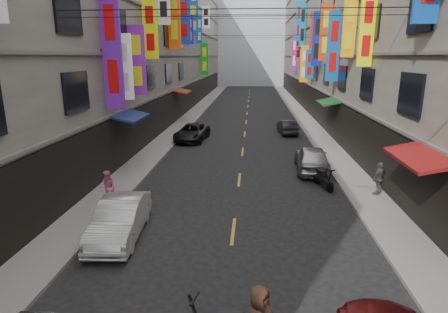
% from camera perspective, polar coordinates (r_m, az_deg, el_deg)
% --- Properties ---
extents(sidewalk_left, '(2.00, 90.00, 0.12)m').
position_cam_1_polar(sidewalk_left, '(37.79, -5.79, 5.46)').
color(sidewalk_left, slate).
rests_on(sidewalk_left, ground).
extents(sidewalk_right, '(2.00, 90.00, 0.12)m').
position_cam_1_polar(sidewalk_right, '(37.59, 12.60, 5.12)').
color(sidewalk_right, slate).
rests_on(sidewalk_right, ground).
extents(building_row_left, '(10.14, 90.00, 19.00)m').
position_cam_1_polar(building_row_left, '(38.93, -15.41, 19.23)').
color(building_row_left, gray).
rests_on(building_row_left, ground).
extents(building_row_right, '(10.14, 90.00, 19.00)m').
position_cam_1_polar(building_row_right, '(38.54, 22.79, 18.68)').
color(building_row_right, gray).
rests_on(building_row_right, ground).
extents(haze_block, '(18.00, 8.00, 22.00)m').
position_cam_1_polar(haze_block, '(86.82, 4.19, 18.07)').
color(haze_block, silver).
rests_on(haze_block, ground).
extents(shop_signage, '(14.00, 55.00, 11.76)m').
position_cam_1_polar(shop_signage, '(29.36, 3.09, 20.61)').
color(shop_signage, '#0D1299').
rests_on(shop_signage, ground).
extents(street_awnings, '(13.99, 35.20, 0.41)m').
position_cam_1_polar(street_awnings, '(21.03, -0.82, 6.05)').
color(street_awnings, '#124520').
rests_on(street_awnings, ground).
extents(overhead_cables, '(14.00, 38.04, 1.24)m').
position_cam_1_polar(overhead_cables, '(24.82, 3.13, 20.83)').
color(overhead_cables, black).
rests_on(overhead_cables, ground).
extents(lane_markings, '(0.12, 80.20, 0.01)m').
position_cam_1_polar(lane_markings, '(34.27, 3.28, 4.43)').
color(lane_markings, gold).
rests_on(lane_markings, ground).
extents(scooter_far_right, '(0.76, 1.75, 1.14)m').
position_cam_1_polar(scooter_far_right, '(19.03, 14.90, -3.36)').
color(scooter_far_right, black).
rests_on(scooter_far_right, ground).
extents(car_left_mid, '(1.77, 4.27, 1.38)m').
position_cam_1_polar(car_left_mid, '(13.96, -15.58, -9.15)').
color(car_left_mid, silver).
rests_on(car_left_mid, ground).
extents(car_left_far, '(2.49, 4.68, 1.25)m').
position_cam_1_polar(car_left_far, '(28.94, -4.90, 3.69)').
color(car_left_far, black).
rests_on(car_left_far, ground).
extents(car_right_mid, '(1.93, 4.38, 1.47)m').
position_cam_1_polar(car_right_mid, '(21.56, 13.24, -0.29)').
color(car_right_mid, '#ABACB0').
rests_on(car_right_mid, ground).
extents(car_right_far, '(1.57, 3.64, 1.16)m').
position_cam_1_polar(car_right_far, '(31.79, 9.60, 4.47)').
color(car_right_far, '#27252D').
rests_on(car_right_far, ground).
extents(pedestrian_lfar, '(0.88, 0.76, 1.52)m').
position_cam_1_polar(pedestrian_lfar, '(16.59, -17.24, -4.66)').
color(pedestrian_lfar, pink).
rests_on(pedestrian_lfar, sidewalk_left).
extents(pedestrian_rfar, '(1.03, 0.97, 1.54)m').
position_cam_1_polar(pedestrian_rfar, '(18.48, 22.59, -3.11)').
color(pedestrian_rfar, '#505052').
rests_on(pedestrian_rfar, sidewalk_right).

